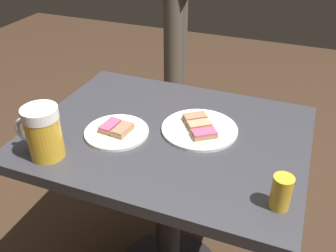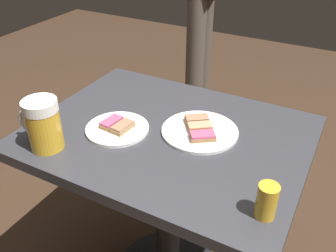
{
  "view_description": "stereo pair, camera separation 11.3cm",
  "coord_description": "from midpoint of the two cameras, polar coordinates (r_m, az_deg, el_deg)",
  "views": [
    {
      "loc": [
        -0.35,
        0.89,
        1.34
      ],
      "look_at": [
        0.0,
        0.0,
        0.73
      ],
      "focal_mm": 39.48,
      "sensor_mm": 36.0,
      "label": 1
    },
    {
      "loc": [
        -0.45,
        0.84,
        1.34
      ],
      "look_at": [
        0.0,
        0.0,
        0.73
      ],
      "focal_mm": 39.48,
      "sensor_mm": 36.0,
      "label": 2
    }
  ],
  "objects": [
    {
      "name": "plate_near",
      "position": [
        1.14,
        7.77,
        -0.75
      ],
      "size": [
        0.24,
        0.24,
        0.03
      ],
      "color": "white",
      "rests_on": "cafe_table"
    },
    {
      "name": "cafe_table",
      "position": [
        1.23,
        2.64,
        -7.01
      ],
      "size": [
        0.84,
        0.65,
        0.71
      ],
      "color": "black",
      "rests_on": "ground_plane"
    },
    {
      "name": "plate_far",
      "position": [
        1.15,
        -5.07,
        -0.36
      ],
      "size": [
        0.2,
        0.2,
        0.03
      ],
      "color": "white",
      "rests_on": "cafe_table"
    },
    {
      "name": "beer_mug",
      "position": [
        1.07,
        -15.97,
        0.16
      ],
      "size": [
        0.15,
        0.1,
        0.15
      ],
      "color": "gold",
      "rests_on": "cafe_table"
    },
    {
      "name": "beer_glass_small",
      "position": [
        0.88,
        18.64,
        -11.09
      ],
      "size": [
        0.05,
        0.05,
        0.09
      ],
      "primitive_type": "cylinder",
      "color": "gold",
      "rests_on": "cafe_table"
    }
  ]
}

